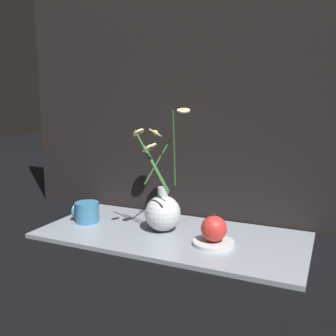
# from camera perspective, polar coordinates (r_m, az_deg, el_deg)

# --- Properties ---
(ground_plane) EXTENTS (6.00, 6.00, 0.00)m
(ground_plane) POSITION_cam_1_polar(r_m,az_deg,el_deg) (1.10, 0.46, -10.50)
(ground_plane) COLOR black
(shelf) EXTENTS (0.76, 0.35, 0.01)m
(shelf) POSITION_cam_1_polar(r_m,az_deg,el_deg) (1.09, 0.46, -10.21)
(shelf) COLOR gray
(shelf) RESTS_ON ground_plane
(backdrop_wall) EXTENTS (1.26, 0.02, 1.10)m
(backdrop_wall) POSITION_cam_1_polar(r_m,az_deg,el_deg) (1.22, 4.33, 17.82)
(backdrop_wall) COLOR black
(backdrop_wall) RESTS_ON ground_plane
(vase_with_flowers) EXTENTS (0.17, 0.23, 0.36)m
(vase_with_flowers) POSITION_cam_1_polar(r_m,az_deg,el_deg) (1.10, -0.84, -6.37)
(vase_with_flowers) COLOR silver
(vase_with_flowers) RESTS_ON shelf
(yellow_mug) EXTENTS (0.08, 0.07, 0.06)m
(yellow_mug) POSITION_cam_1_polar(r_m,az_deg,el_deg) (1.21, -12.31, -6.57)
(yellow_mug) COLOR teal
(yellow_mug) RESTS_ON shelf
(saucer_plate) EXTENTS (0.11, 0.11, 0.01)m
(saucer_plate) POSITION_cam_1_polar(r_m,az_deg,el_deg) (1.02, 6.95, -11.27)
(saucer_plate) COLOR silver
(saucer_plate) RESTS_ON shelf
(orange_fruit) EXTENTS (0.07, 0.07, 0.08)m
(orange_fruit) POSITION_cam_1_polar(r_m,az_deg,el_deg) (1.00, 7.00, -9.16)
(orange_fruit) COLOR red
(orange_fruit) RESTS_ON saucer_plate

